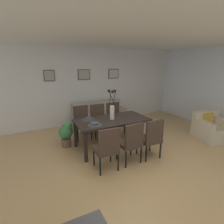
% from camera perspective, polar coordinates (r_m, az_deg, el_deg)
% --- Properties ---
extents(ground_plane, '(9.00, 9.00, 0.00)m').
position_cam_1_polar(ground_plane, '(3.84, 7.82, -17.37)').
color(ground_plane, tan).
extents(back_wall_panel, '(9.00, 0.10, 2.60)m').
position_cam_1_polar(back_wall_panel, '(6.22, -9.02, 8.18)').
color(back_wall_panel, silver).
rests_on(back_wall_panel, ground).
extents(ceiling_panel, '(9.00, 7.20, 0.08)m').
position_cam_1_polar(ceiling_panel, '(3.61, 5.57, 24.45)').
color(ceiling_panel, white).
extents(dining_table, '(1.80, 0.93, 0.74)m').
position_cam_1_polar(dining_table, '(4.37, 0.03, -3.31)').
color(dining_table, black).
rests_on(dining_table, ground).
extents(dining_chair_near_left, '(0.46, 0.46, 0.92)m').
position_cam_1_polar(dining_chair_near_left, '(3.47, -1.61, -11.30)').
color(dining_chair_near_left, '#3D2D23').
rests_on(dining_chair_near_left, ground).
extents(dining_chair_near_right, '(0.47, 0.47, 0.92)m').
position_cam_1_polar(dining_chair_near_right, '(5.04, -9.77, -2.77)').
color(dining_chair_near_right, '#3D2D23').
rests_on(dining_chair_near_right, ground).
extents(dining_chair_far_left, '(0.45, 0.45, 0.92)m').
position_cam_1_polar(dining_chair_far_left, '(3.73, 6.21, -9.38)').
color(dining_chair_far_left, '#3D2D23').
rests_on(dining_chair_far_left, ground).
extents(dining_chair_far_right, '(0.46, 0.46, 0.92)m').
position_cam_1_polar(dining_chair_far_right, '(5.16, -4.37, -2.15)').
color(dining_chair_far_right, '#3D2D23').
rests_on(dining_chair_far_right, ground).
extents(dining_chair_mid_left, '(0.46, 0.46, 0.92)m').
position_cam_1_polar(dining_chair_mid_left, '(4.00, 12.64, -7.91)').
color(dining_chair_mid_left, '#3D2D23').
rests_on(dining_chair_mid_left, ground).
extents(dining_chair_mid_right, '(0.46, 0.46, 0.92)m').
position_cam_1_polar(dining_chair_mid_right, '(5.38, 0.86, -1.39)').
color(dining_chair_mid_right, '#3D2D23').
rests_on(dining_chair_mid_right, ground).
extents(centerpiece_vase, '(0.21, 0.23, 0.73)m').
position_cam_1_polar(centerpiece_vase, '(4.27, 0.04, 1.26)').
color(centerpiece_vase, silver).
rests_on(centerpiece_vase, dining_table).
extents(placemat_near_left, '(0.32, 0.32, 0.01)m').
position_cam_1_polar(placemat_near_left, '(3.96, -5.60, -4.22)').
color(placemat_near_left, '#4C4742').
rests_on(placemat_near_left, dining_table).
extents(bowl_near_left, '(0.17, 0.17, 0.07)m').
position_cam_1_polar(bowl_near_left, '(3.95, -5.61, -3.71)').
color(bowl_near_left, '#475166').
rests_on(bowl_near_left, dining_table).
extents(placemat_near_right, '(0.32, 0.32, 0.01)m').
position_cam_1_polar(placemat_near_right, '(4.33, -7.62, -2.52)').
color(placemat_near_right, '#4C4742').
rests_on(placemat_near_right, dining_table).
extents(bowl_near_right, '(0.17, 0.17, 0.07)m').
position_cam_1_polar(bowl_near_right, '(4.32, -7.64, -2.06)').
color(bowl_near_right, '#475166').
rests_on(bowl_near_right, dining_table).
extents(sofa, '(1.76, 0.84, 0.80)m').
position_cam_1_polar(sofa, '(6.05, -3.71, -1.76)').
color(sofa, '#B2A899').
rests_on(sofa, ground).
extents(armchair, '(0.95, 0.95, 0.75)m').
position_cam_1_polar(armchair, '(5.73, 29.61, -4.78)').
color(armchair, beige).
rests_on(armchair, ground).
extents(framed_picture_left, '(0.33, 0.03, 0.34)m').
position_cam_1_polar(framed_picture_left, '(5.86, -19.79, 11.09)').
color(framed_picture_left, '#473828').
extents(framed_picture_center, '(0.42, 0.03, 0.35)m').
position_cam_1_polar(framed_picture_center, '(6.11, -9.12, 11.94)').
color(framed_picture_center, '#473828').
extents(framed_picture_right, '(0.41, 0.03, 0.34)m').
position_cam_1_polar(framed_picture_right, '(6.54, 0.48, 12.35)').
color(framed_picture_right, '#473828').
extents(potted_plant, '(0.36, 0.36, 0.67)m').
position_cam_1_polar(potted_plant, '(4.63, -14.71, -6.63)').
color(potted_plant, brown).
rests_on(potted_plant, ground).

